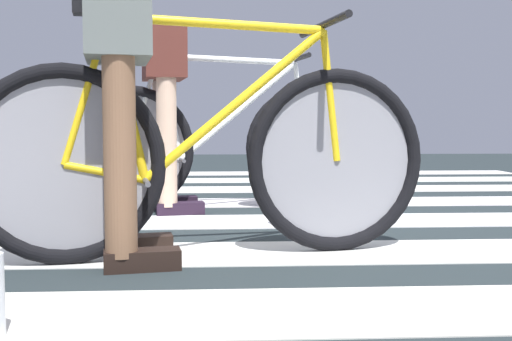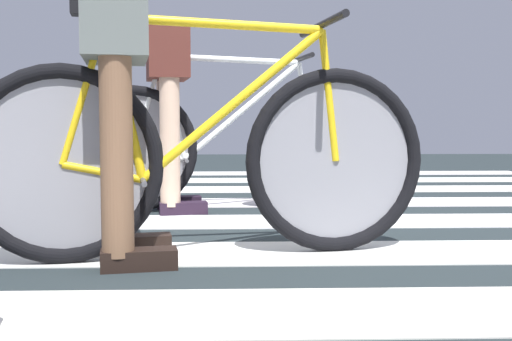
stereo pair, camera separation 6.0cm
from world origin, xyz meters
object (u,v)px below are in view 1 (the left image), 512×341
at_px(bicycle_2_of_2, 219,144).
at_px(cyclist_1_of_2, 119,82).
at_px(bicycle_1_of_2, 206,155).
at_px(cyclist_2_of_2, 165,94).

bearing_deg(bicycle_2_of_2, cyclist_1_of_2, -115.01).
bearing_deg(bicycle_1_of_2, cyclist_1_of_2, 180.00).
xyz_separation_m(bicycle_2_of_2, cyclist_2_of_2, (-0.31, -0.06, 0.28)).
bearing_deg(bicycle_2_of_2, bicycle_1_of_2, -102.26).
bearing_deg(cyclist_1_of_2, cyclist_2_of_2, 77.77).
bearing_deg(cyclist_2_of_2, bicycle_2_of_2, 0.00).
bearing_deg(bicycle_1_of_2, cyclist_2_of_2, 91.85).
relative_size(bicycle_1_of_2, bicycle_2_of_2, 1.00).
xyz_separation_m(bicycle_1_of_2, cyclist_2_of_2, (-0.26, 1.22, 0.28)).
relative_size(bicycle_1_of_2, cyclist_1_of_2, 1.71).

